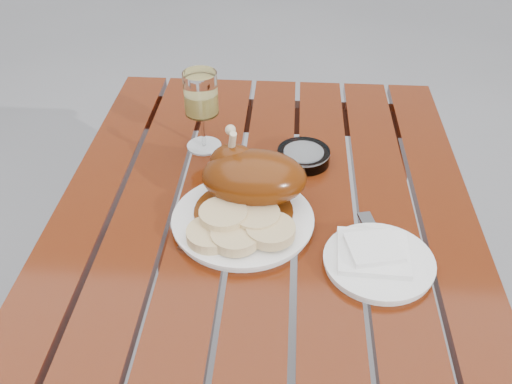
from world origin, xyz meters
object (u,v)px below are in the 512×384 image
(side_plate, at_px, (379,262))
(ashtray, at_px, (303,156))
(table, at_px, (262,357))
(wine_glass, at_px, (202,111))
(dinner_plate, at_px, (243,221))

(side_plate, bearing_deg, ashtray, 112.84)
(table, xyz_separation_m, ashtray, (0.07, 0.23, 0.39))
(wine_glass, height_order, side_plate, wine_glass)
(table, xyz_separation_m, dinner_plate, (-0.04, 0.01, 0.38))
(dinner_plate, height_order, wine_glass, wine_glass)
(table, relative_size, wine_glass, 6.75)
(side_plate, bearing_deg, table, 158.84)
(table, xyz_separation_m, side_plate, (0.20, -0.08, 0.38))
(dinner_plate, relative_size, wine_glass, 1.47)
(dinner_plate, xyz_separation_m, side_plate, (0.24, -0.09, -0.00))
(table, bearing_deg, ashtray, 72.10)
(table, bearing_deg, dinner_plate, 159.91)
(dinner_plate, height_order, ashtray, ashtray)
(dinner_plate, xyz_separation_m, wine_glass, (-0.11, 0.26, 0.08))
(wine_glass, height_order, ashtray, wine_glass)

